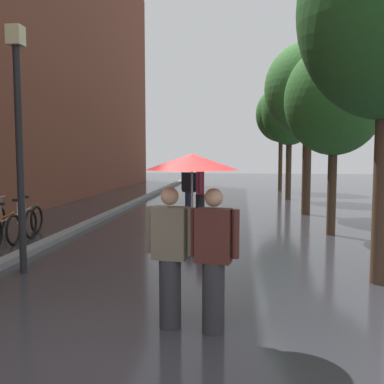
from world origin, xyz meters
The scene contains 12 objects.
ground_plane centered at (0.00, 0.00, 0.00)m, with size 80.00×80.00×0.00m, color #2D2D33.
kerb_strip centered at (-3.20, 10.00, 0.06)m, with size 0.30×36.00×0.12m, color slate.
street_tree_1 centered at (3.37, 7.08, 3.35)m, with size 2.44×2.44×4.73m.
street_tree_2 centered at (3.27, 10.79, 4.13)m, with size 2.87×2.87×5.70m.
street_tree_3 centered at (3.17, 15.54, 3.90)m, with size 2.44×2.44×5.44m.
street_tree_4 centered at (3.18, 19.83, 4.10)m, with size 2.69×2.69×5.59m.
parked_bicycle_5 centered at (-4.44, 5.74, 0.38)m, with size 1.11×0.75×0.96m.
parked_bicycle_6 centered at (-4.64, 6.47, 0.38)m, with size 1.11×0.75×0.96m.
couple_under_umbrella centered at (0.56, 0.76, 1.34)m, with size 1.10×1.05×2.06m.
street_lamp_post centered at (-2.60, 2.85, 2.44)m, with size 0.24×0.24×4.15m.
pedestrian_walking_midground centered at (-0.53, 9.55, 0.86)m, with size 0.53×0.39×1.68m.
pedestrian_walking_far centered at (-0.07, 8.39, 0.90)m, with size 0.27×0.59×1.76m.
Camera 1 is at (1.13, -4.20, 2.07)m, focal length 41.09 mm.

